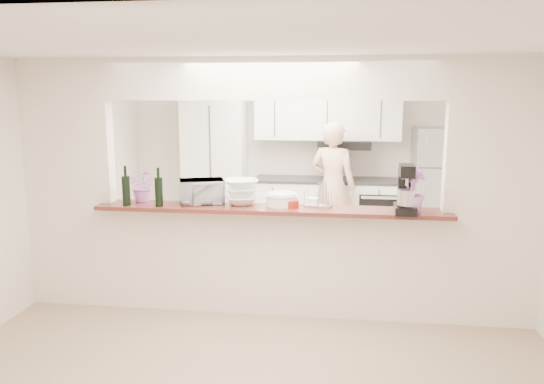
% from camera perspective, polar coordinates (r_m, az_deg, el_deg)
% --- Properties ---
extents(floor, '(6.00, 6.00, 0.00)m').
position_cam_1_polar(floor, '(5.46, -0.10, -12.78)').
color(floor, tan).
rests_on(floor, ground).
extents(tile_overlay, '(5.00, 2.90, 0.01)m').
position_cam_1_polar(tile_overlay, '(6.90, 1.62, -7.68)').
color(tile_overlay, silver).
rests_on(tile_overlay, floor).
extents(partition, '(5.00, 0.15, 2.50)m').
position_cam_1_polar(partition, '(5.06, -0.10, 2.82)').
color(partition, white).
rests_on(partition, floor).
extents(bar_counter, '(3.40, 0.38, 1.09)m').
position_cam_1_polar(bar_counter, '(5.26, -0.11, -7.03)').
color(bar_counter, white).
rests_on(bar_counter, floor).
extents(kitchen_cabinets, '(3.15, 0.62, 2.25)m').
position_cam_1_polar(kitchen_cabinets, '(7.83, 1.19, 1.81)').
color(kitchen_cabinets, white).
rests_on(kitchen_cabinets, floor).
extents(refrigerator, '(0.75, 0.70, 1.70)m').
position_cam_1_polar(refrigerator, '(7.86, 17.55, 0.42)').
color(refrigerator, '#A2A3A7').
rests_on(refrigerator, floor).
extents(flower_left, '(0.34, 0.31, 0.33)m').
position_cam_1_polar(flower_left, '(5.47, -13.66, 0.67)').
color(flower_left, '#CA6AA2').
rests_on(flower_left, bar_counter).
extents(wine_bottle_a, '(0.08, 0.08, 0.39)m').
position_cam_1_polar(wine_bottle_a, '(5.33, -15.42, 0.21)').
color(wine_bottle_a, black).
rests_on(wine_bottle_a, bar_counter).
extents(wine_bottle_b, '(0.08, 0.08, 0.38)m').
position_cam_1_polar(wine_bottle_b, '(5.21, -12.08, 0.08)').
color(wine_bottle_b, black).
rests_on(wine_bottle_b, bar_counter).
extents(toaster_oven, '(0.50, 0.42, 0.24)m').
position_cam_1_polar(toaster_oven, '(5.29, -7.56, 0.06)').
color(toaster_oven, '#B0AFB4').
rests_on(toaster_oven, bar_counter).
extents(serving_bowls, '(0.41, 0.41, 0.24)m').
position_cam_1_polar(serving_bowls, '(5.20, -3.31, -0.02)').
color(serving_bowls, white).
rests_on(serving_bowls, bar_counter).
extents(plate_stack_a, '(0.28, 0.28, 0.13)m').
position_cam_1_polar(plate_stack_a, '(5.14, 1.05, -0.80)').
color(plate_stack_a, white).
rests_on(plate_stack_a, bar_counter).
extents(plate_stack_b, '(0.31, 0.31, 0.11)m').
position_cam_1_polar(plate_stack_b, '(5.14, 1.05, -0.90)').
color(plate_stack_b, white).
rests_on(plate_stack_b, bar_counter).
extents(red_bowl, '(0.15, 0.15, 0.07)m').
position_cam_1_polar(red_bowl, '(5.07, 2.09, -1.28)').
color(red_bowl, maroon).
rests_on(red_bowl, bar_counter).
extents(tan_bowl, '(0.16, 0.16, 0.07)m').
position_cam_1_polar(tan_bowl, '(5.16, 0.51, -1.05)').
color(tan_bowl, tan).
rests_on(tan_bowl, bar_counter).
extents(utensil_caddy, '(0.28, 0.20, 0.24)m').
position_cam_1_polar(utensil_caddy, '(5.12, 4.97, -0.44)').
color(utensil_caddy, silver).
rests_on(utensil_caddy, bar_counter).
extents(stand_mixer, '(0.20, 0.31, 0.45)m').
position_cam_1_polar(stand_mixer, '(4.95, 14.18, 0.07)').
color(stand_mixer, black).
rests_on(stand_mixer, bar_counter).
extents(flower_right, '(0.27, 0.27, 0.42)m').
position_cam_1_polar(flower_right, '(4.94, 14.78, 0.15)').
color(flower_right, '#C76FCE').
rests_on(flower_right, bar_counter).
extents(person, '(0.76, 0.62, 1.78)m').
position_cam_1_polar(person, '(7.38, 6.54, 0.55)').
color(person, '#D7AC8C').
rests_on(person, floor).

